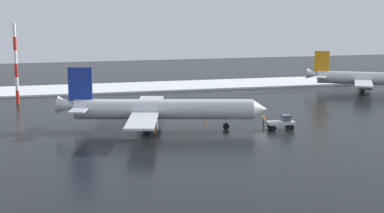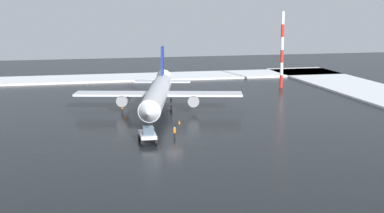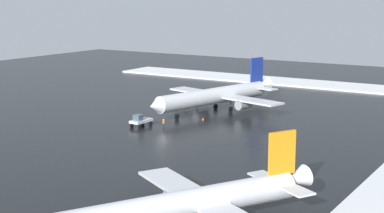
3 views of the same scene
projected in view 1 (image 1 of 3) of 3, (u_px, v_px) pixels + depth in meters
The scene contains 10 objects.
ground_plane at pixel (263, 125), 104.61m from camera, with size 240.00×240.00×0.00m, color black.
snow_bank_far at pixel (194, 85), 152.32m from camera, with size 152.00×16.00×0.43m, color white.
airplane_parked_portside at pixel (159, 109), 100.31m from camera, with size 35.76×30.00×10.75m.
airplane_distant_tail at pixel (371, 78), 143.01m from camera, with size 29.57×25.25×9.61m.
pushback_tug at pixel (282, 122), 100.90m from camera, with size 4.69×2.48×2.50m.
ground_crew_near_tug at pixel (264, 120), 104.53m from camera, with size 0.36×0.36×1.71m.
ground_crew_beside_wing at pixel (154, 132), 94.56m from camera, with size 0.36×0.36×1.71m.
antenna_mast at pixel (16, 64), 124.82m from camera, with size 0.70×0.70×17.20m.
traffic_cone_near_nose at pixel (184, 135), 95.94m from camera, with size 0.36×0.36×0.55m, color orange.
traffic_cone_mid_line at pixel (206, 123), 104.93m from camera, with size 0.36×0.36×0.55m, color orange.
Camera 1 is at (36.98, 96.28, 21.79)m, focal length 55.00 mm.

